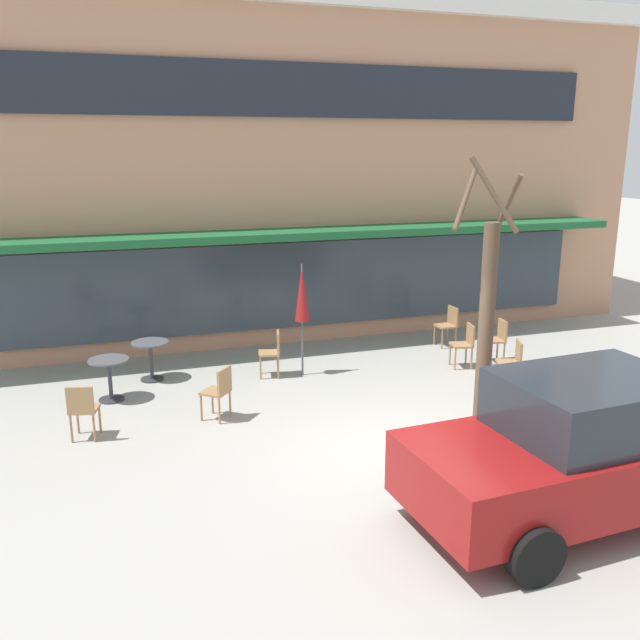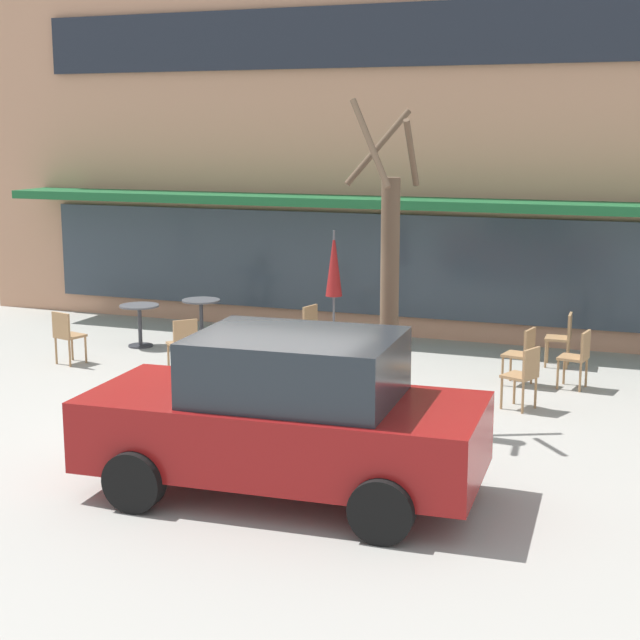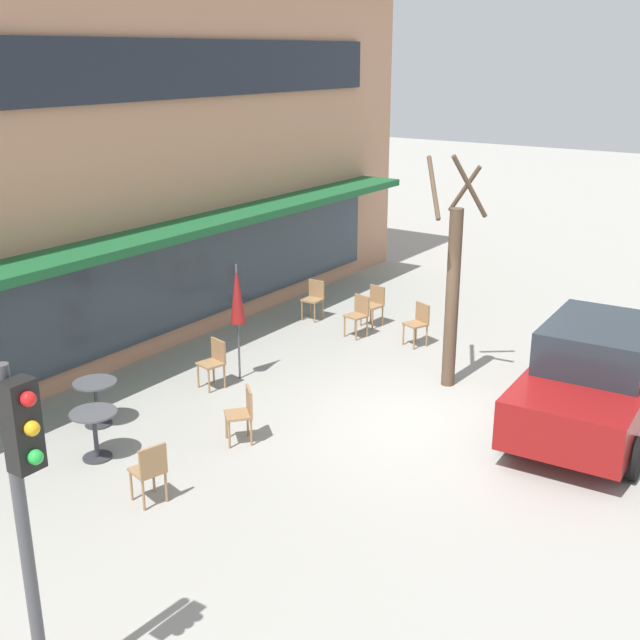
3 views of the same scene
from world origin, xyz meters
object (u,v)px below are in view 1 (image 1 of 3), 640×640
Objects in this scene: cafe_chair_1 at (497,337)px; cafe_chair_5 at (83,408)px; cafe_chair_6 at (273,350)px; cafe_chair_0 at (448,323)px; patio_umbrella_green_folded at (302,294)px; cafe_chair_2 at (219,389)px; parked_sedan at (581,448)px; cafe_table_near_wall at (151,354)px; cafe_table_streetside at (109,372)px; cafe_chair_4 at (513,360)px; street_tree at (486,315)px; cafe_chair_3 at (465,342)px.

cafe_chair_1 and cafe_chair_5 have the same top height.
cafe_chair_0 is at bearing 10.26° from cafe_chair_6.
cafe_chair_2 is (-1.94, -1.71, -1.10)m from patio_umbrella_green_folded.
parked_sedan is (2.20, -6.13, 0.35)m from cafe_chair_6.
cafe_table_near_wall is 1.00× the size of cafe_table_streetside.
cafe_chair_4 is (5.42, -0.18, 0.00)m from cafe_chair_2.
cafe_chair_0 is 7.20m from parked_sedan.
cafe_chair_5 is (-0.43, -1.61, 0.01)m from cafe_table_streetside.
street_tree reaches higher than cafe_chair_4.
patio_umbrella_green_folded is at bearing -11.22° from cafe_chair_6.
street_tree is (2.50, -3.44, 1.31)m from cafe_chair_6.
cafe_chair_2 is 1.00× the size of cafe_chair_5.
cafe_table_near_wall is 2.51m from cafe_chair_2.
cafe_chair_3 is (6.86, -0.33, 0.01)m from cafe_table_streetside.
cafe_table_streetside is 7.37m from cafe_chair_0.
cafe_chair_4 is at bearing 65.85° from parked_sedan.
street_tree is (3.88, -1.62, 1.31)m from cafe_chair_2.
cafe_chair_2 is (-6.00, -1.23, 0.00)m from cafe_chair_1.
street_tree is (0.31, 2.69, 0.96)m from parked_sedan.
street_tree is (-1.55, -1.44, 1.31)m from cafe_chair_4.
parked_sedan reaches higher than cafe_table_streetside.
cafe_chair_5 is at bearing -105.02° from cafe_table_streetside.
cafe_chair_0 and cafe_chair_1 have the same top height.
cafe_table_near_wall is at bearing 168.79° from cafe_chair_3.
cafe_chair_1 is at bearing 9.66° from cafe_chair_5.
cafe_table_streetside is 1.66m from cafe_chair_5.
cafe_chair_0 is 1.41m from cafe_chair_1.
street_tree is at bearing -53.94° from cafe_chair_6.
cafe_chair_2 and cafe_chair_4 have the same top height.
patio_umbrella_green_folded is 0.51× the size of parked_sedan.
cafe_chair_1 and cafe_chair_6 have the same top height.
cafe_chair_1 is (0.39, -1.35, 0.00)m from cafe_chair_0.
cafe_chair_2 is 4.40m from street_tree.
cafe_chair_0 and cafe_chair_3 have the same top height.
cafe_chair_3 is (5.19, 1.14, 0.00)m from cafe_chair_2.
cafe_chair_4 is 4.54m from parked_sedan.
cafe_chair_6 is (3.04, 0.36, 0.01)m from cafe_table_streetside.
cafe_table_near_wall is 0.18× the size of street_tree.
patio_umbrella_green_folded is 3.48m from cafe_chair_3.
cafe_chair_1 reaches higher than cafe_table_near_wall.
cafe_table_near_wall is 0.85× the size of cafe_chair_1.
patio_umbrella_green_folded is at bearing 173.34° from cafe_chair_1.
cafe_chair_3 and cafe_chair_4 have the same top height.
cafe_chair_5 is at bearing 179.75° from cafe_chair_4.
patio_umbrella_green_folded is 1.24m from cafe_chair_6.
street_tree reaches higher than cafe_chair_2.
cafe_chair_5 is (-7.29, -1.28, 0.00)m from cafe_chair_3.
cafe_chair_0 is at bearing 67.55° from street_tree.
cafe_chair_6 is (-0.56, 0.11, -1.10)m from patio_umbrella_green_folded.
cafe_chair_0 reaches higher than cafe_table_near_wall.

